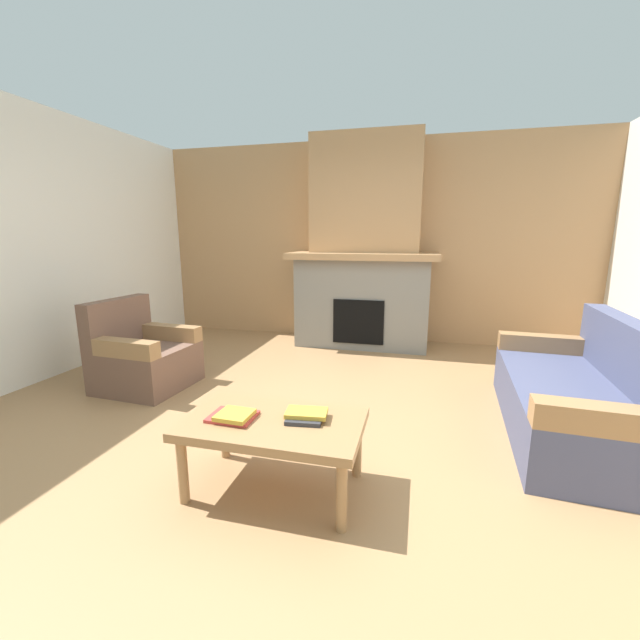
{
  "coord_description": "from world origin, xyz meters",
  "views": [
    {
      "loc": [
        0.74,
        -2.63,
        1.44
      ],
      "look_at": [
        -0.16,
        0.89,
        0.67
      ],
      "focal_mm": 22.35,
      "sensor_mm": 36.0,
      "label": 1
    }
  ],
  "objects_px": {
    "fireplace": "(364,258)",
    "couch": "(580,398)",
    "coffee_table": "(274,428)",
    "armchair": "(143,357)"
  },
  "relations": [
    {
      "from": "fireplace",
      "to": "armchair",
      "type": "bearing_deg",
      "value": -131.06
    },
    {
      "from": "couch",
      "to": "armchair",
      "type": "distance_m",
      "value": 3.74
    },
    {
      "from": "fireplace",
      "to": "coffee_table",
      "type": "xyz_separation_m",
      "value": [
        -0.02,
        -3.31,
        -0.79
      ]
    },
    {
      "from": "fireplace",
      "to": "coffee_table",
      "type": "bearing_deg",
      "value": -90.41
    },
    {
      "from": "fireplace",
      "to": "armchair",
      "type": "distance_m",
      "value": 2.92
    },
    {
      "from": "couch",
      "to": "armchair",
      "type": "bearing_deg",
      "value": 179.3
    },
    {
      "from": "fireplace",
      "to": "couch",
      "type": "xyz_separation_m",
      "value": [
        1.91,
        -2.15,
        -0.88
      ]
    },
    {
      "from": "couch",
      "to": "fireplace",
      "type": "bearing_deg",
      "value": 131.57
    },
    {
      "from": "armchair",
      "to": "coffee_table",
      "type": "distance_m",
      "value": 2.18
    },
    {
      "from": "fireplace",
      "to": "couch",
      "type": "bearing_deg",
      "value": -48.43
    }
  ]
}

